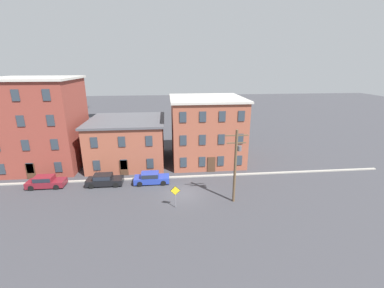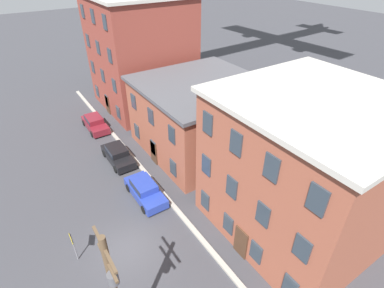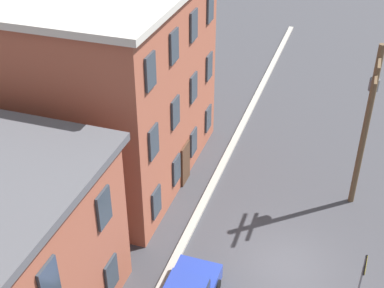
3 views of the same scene
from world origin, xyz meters
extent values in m
plane|color=#38383D|center=(0.00, 0.00, 0.00)|extent=(200.00, 200.00, 0.00)
cube|color=#9E998E|center=(0.00, 4.50, 0.08)|extent=(56.00, 0.36, 0.16)
cube|color=brown|center=(-19.60, 10.82, 6.26)|extent=(10.59, 9.65, 12.51)
cube|color=#B7B2A8|center=(-19.60, 10.82, 12.66)|extent=(11.09, 10.15, 0.30)
cube|color=#2D3842|center=(-23.13, 5.94, 1.56)|extent=(0.90, 0.10, 1.40)
cube|color=#2D3842|center=(-19.60, 5.94, 1.56)|extent=(0.90, 0.10, 1.40)
cube|color=#2D3842|center=(-19.60, 5.94, 4.69)|extent=(0.90, 0.10, 1.40)
cube|color=#2D3842|center=(-19.60, 5.94, 7.82)|extent=(0.90, 0.10, 1.40)
cube|color=#2D3842|center=(-19.60, 5.94, 10.95)|extent=(0.90, 0.10, 1.40)
cube|color=#2D3842|center=(-16.07, 5.94, 1.56)|extent=(0.90, 0.10, 1.40)
cube|color=#2D3842|center=(-16.07, 5.94, 4.69)|extent=(0.90, 0.10, 1.40)
cube|color=#2D3842|center=(-16.07, 5.94, 7.82)|extent=(0.90, 0.10, 1.40)
cube|color=#2D3842|center=(-16.07, 5.94, 10.95)|extent=(0.90, 0.10, 1.40)
cube|color=#472D1E|center=(-19.60, 5.94, 1.10)|extent=(1.10, 0.10, 2.20)
cube|color=brown|center=(-7.64, 11.23, 3.20)|extent=(10.59, 10.47, 6.39)
cube|color=#4C4C51|center=(-7.64, 11.23, 6.54)|extent=(11.09, 10.97, 0.30)
cube|color=#2D3842|center=(-11.17, 5.94, 1.60)|extent=(0.90, 0.10, 1.40)
cube|color=#2D3842|center=(-11.17, 5.94, 4.80)|extent=(0.90, 0.10, 1.40)
cube|color=#2D3842|center=(-7.64, 5.94, 1.60)|extent=(0.90, 0.10, 1.40)
cube|color=#2D3842|center=(-7.64, 5.94, 4.80)|extent=(0.90, 0.10, 1.40)
cube|color=#2D3842|center=(-4.11, 5.94, 1.60)|extent=(0.90, 0.10, 1.40)
cube|color=#2D3842|center=(-4.11, 5.94, 4.80)|extent=(0.90, 0.10, 1.40)
cube|color=#472D1E|center=(-7.64, 5.94, 1.10)|extent=(1.10, 0.10, 2.20)
cube|color=brown|center=(4.33, 11.11, 4.74)|extent=(10.41, 10.22, 9.48)
cube|color=#B7B2A8|center=(4.33, 11.11, 9.63)|extent=(10.91, 10.72, 0.30)
cube|color=#2D3842|center=(0.42, 5.94, 1.58)|extent=(0.90, 0.10, 1.40)
cube|color=#2D3842|center=(0.42, 5.94, 4.74)|extent=(0.90, 0.10, 1.40)
cube|color=#2D3842|center=(0.42, 5.94, 7.90)|extent=(0.90, 0.10, 1.40)
cube|color=#2D3842|center=(3.03, 5.94, 1.58)|extent=(0.90, 0.10, 1.40)
cube|color=#2D3842|center=(3.03, 5.94, 4.74)|extent=(0.90, 0.10, 1.40)
cube|color=#2D3842|center=(3.03, 5.94, 7.90)|extent=(0.90, 0.10, 1.40)
cube|color=#2D3842|center=(5.63, 5.94, 1.58)|extent=(0.90, 0.10, 1.40)
cube|color=#2D3842|center=(5.63, 5.94, 4.74)|extent=(0.90, 0.10, 1.40)
cube|color=#2D3842|center=(5.63, 5.94, 7.90)|extent=(0.90, 0.10, 1.40)
cube|color=#2D3842|center=(8.23, 5.94, 1.58)|extent=(0.90, 0.10, 1.40)
cube|color=#2D3842|center=(8.23, 5.94, 4.74)|extent=(0.90, 0.10, 1.40)
cube|color=#2D3842|center=(8.23, 5.94, 7.90)|extent=(0.90, 0.10, 1.40)
cube|color=#472D1E|center=(4.33, 5.94, 1.10)|extent=(1.10, 0.10, 2.20)
cube|color=maroon|center=(-16.65, 3.39, 0.53)|extent=(4.40, 1.80, 0.70)
cube|color=maroon|center=(-16.85, 3.39, 1.15)|extent=(2.20, 1.51, 0.55)
cube|color=#1E232D|center=(-16.85, 3.39, 1.15)|extent=(2.02, 1.58, 0.48)
cylinder|color=black|center=(-15.20, 4.24, 0.33)|extent=(0.66, 0.22, 0.66)
cylinder|color=black|center=(-15.20, 2.54, 0.33)|extent=(0.66, 0.22, 0.66)
cylinder|color=black|center=(-18.10, 4.24, 0.33)|extent=(0.66, 0.22, 0.66)
cylinder|color=black|center=(-18.10, 2.54, 0.33)|extent=(0.66, 0.22, 0.66)
cube|color=black|center=(-9.61, 3.23, 0.53)|extent=(4.40, 1.80, 0.70)
cube|color=black|center=(-9.81, 3.23, 1.15)|extent=(2.20, 1.51, 0.55)
cube|color=#1E232D|center=(-9.81, 3.23, 1.15)|extent=(2.02, 1.58, 0.48)
cylinder|color=black|center=(-8.16, 4.08, 0.33)|extent=(0.66, 0.22, 0.66)
cylinder|color=black|center=(-8.16, 2.38, 0.33)|extent=(0.66, 0.22, 0.66)
cylinder|color=black|center=(-11.06, 4.08, 0.33)|extent=(0.66, 0.22, 0.66)
cylinder|color=black|center=(-11.06, 2.38, 0.33)|extent=(0.66, 0.22, 0.66)
cube|color=#233899|center=(-3.81, 3.19, 0.53)|extent=(4.40, 1.80, 0.70)
cube|color=#233899|center=(-4.01, 3.19, 1.15)|extent=(2.20, 1.51, 0.55)
cube|color=#1E232D|center=(-4.01, 3.19, 1.15)|extent=(2.02, 1.58, 0.48)
cylinder|color=black|center=(-2.36, 4.04, 0.33)|extent=(0.66, 0.22, 0.66)
cylinder|color=black|center=(-2.36, 2.34, 0.33)|extent=(0.66, 0.22, 0.66)
cylinder|color=black|center=(-5.26, 4.04, 0.33)|extent=(0.66, 0.22, 0.66)
cylinder|color=black|center=(-5.26, 2.34, 0.33)|extent=(0.66, 0.22, 0.66)
cylinder|color=slate|center=(-1.03, -2.97, 1.17)|extent=(0.08, 0.08, 2.34)
cube|color=yellow|center=(-1.03, -3.00, 1.99)|extent=(0.99, 0.03, 0.99)
cube|color=black|center=(-1.03, -2.99, 1.99)|extent=(1.06, 0.02, 1.06)
cylinder|color=brown|center=(5.38, -2.28, 4.07)|extent=(0.28, 0.28, 8.15)
cube|color=brown|center=(5.38, -2.28, 7.55)|extent=(2.40, 0.12, 0.12)
cube|color=brown|center=(5.38, -2.28, 6.75)|extent=(2.00, 0.12, 0.12)
cylinder|color=#515156|center=(5.73, -2.28, 6.15)|extent=(0.44, 0.44, 0.55)
camera|label=1|loc=(-1.70, -26.91, 14.52)|focal=24.00mm
camera|label=2|loc=(13.00, -3.46, 16.67)|focal=28.00mm
camera|label=3|loc=(-16.58, -1.42, 16.51)|focal=50.00mm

